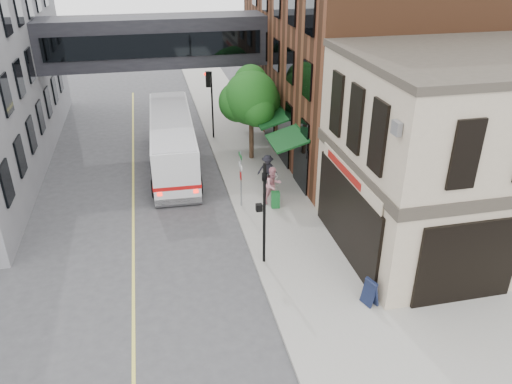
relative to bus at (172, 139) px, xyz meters
name	(u,v)px	position (x,y,z in m)	size (l,w,h in m)	color
ground	(266,295)	(2.55, -13.23, -1.66)	(120.00, 120.00, 0.00)	#38383A
sidewalk_main	(245,153)	(4.55, 0.77, -1.58)	(4.00, 60.00, 0.15)	gray
corner_building	(464,155)	(11.52, -11.23, 2.55)	(10.19, 8.12, 8.45)	tan
brick_building	(366,34)	(12.53, 1.76, 5.33)	(13.76, 18.00, 14.00)	#57301B
skyway_bridge	(154,41)	(-0.45, 4.77, 4.84)	(14.00, 3.18, 3.00)	black
traffic_signal_near	(264,202)	(2.92, -11.23, 1.32)	(0.44, 0.22, 4.60)	black
traffic_signal_far	(210,92)	(2.81, 3.77, 1.68)	(0.53, 0.28, 4.50)	black
street_sign_pole	(241,174)	(2.94, -6.23, 0.28)	(0.08, 0.75, 3.00)	gray
street_tree	(250,97)	(4.74, -0.02, 2.25)	(3.80, 3.20, 5.60)	#382619
lane_marking	(133,192)	(-2.45, -3.23, -1.65)	(0.12, 40.00, 0.01)	#D8CC4C
bus	(172,139)	(0.00, 0.00, 0.00)	(2.92, 11.06, 2.96)	silver
pedestrian_a	(273,181)	(4.84, -5.26, -0.75)	(0.56, 0.36, 1.52)	silver
pedestrian_b	(273,185)	(4.61, -6.21, -0.54)	(0.94, 0.74, 1.94)	#D18794
pedestrian_c	(268,170)	(4.84, -4.05, -0.66)	(1.10, 0.63, 1.70)	black
newspaper_box	(275,200)	(4.60, -6.74, -1.09)	(0.42, 0.37, 0.84)	#166228
sandwich_board	(370,292)	(6.15, -14.73, -0.99)	(0.37, 0.58, 1.03)	#111833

